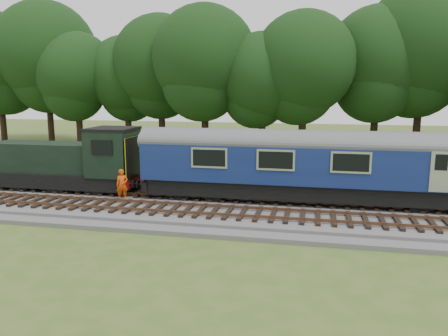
# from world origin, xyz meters

# --- Properties ---
(ground) EXTENTS (120.00, 120.00, 0.00)m
(ground) POSITION_xyz_m (0.00, 0.00, 0.00)
(ground) COLOR #3C5A21
(ground) RESTS_ON ground
(ballast) EXTENTS (70.00, 7.00, 0.35)m
(ballast) POSITION_xyz_m (0.00, 0.00, 0.17)
(ballast) COLOR #4C4C4F
(ballast) RESTS_ON ground
(track_north) EXTENTS (67.20, 2.40, 0.21)m
(track_north) POSITION_xyz_m (0.00, 1.40, 0.42)
(track_north) COLOR black
(track_north) RESTS_ON ballast
(track_south) EXTENTS (67.20, 2.40, 0.21)m
(track_south) POSITION_xyz_m (0.00, -1.60, 0.42)
(track_south) COLOR black
(track_south) RESTS_ON ballast
(fence) EXTENTS (64.00, 0.12, 1.00)m
(fence) POSITION_xyz_m (0.00, 4.50, 0.00)
(fence) COLOR #6B6054
(fence) RESTS_ON ground
(tree_line) EXTENTS (70.00, 8.00, 18.00)m
(tree_line) POSITION_xyz_m (0.00, 22.00, 0.00)
(tree_line) COLOR black
(tree_line) RESTS_ON ground
(dmu_railcar) EXTENTS (18.05, 2.86, 3.88)m
(dmu_railcar) POSITION_xyz_m (5.25, 1.40, 2.61)
(dmu_railcar) COLOR black
(dmu_railcar) RESTS_ON ground
(shunter_loco) EXTENTS (8.91, 2.60, 3.38)m
(shunter_loco) POSITION_xyz_m (-8.67, 1.40, 1.97)
(shunter_loco) COLOR black
(shunter_loco) RESTS_ON ground
(worker) EXTENTS (0.73, 0.64, 1.69)m
(worker) POSITION_xyz_m (-4.67, -0.32, 1.20)
(worker) COLOR #E04B0B
(worker) RESTS_ON ballast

